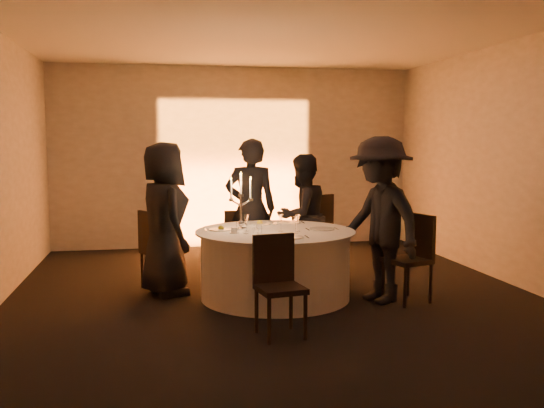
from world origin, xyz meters
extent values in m
plane|color=black|center=(0.00, 0.00, 0.00)|extent=(7.00, 7.00, 0.00)
plane|color=silver|center=(0.00, 0.00, 3.00)|extent=(7.00, 7.00, 0.00)
plane|color=#AAA59E|center=(0.00, 3.50, 1.50)|extent=(7.00, 0.00, 7.00)
plane|color=#AAA59E|center=(0.00, -3.50, 1.50)|extent=(7.00, 0.00, 7.00)
plane|color=#AAA59E|center=(3.00, 0.00, 1.50)|extent=(0.00, 7.00, 7.00)
cube|color=black|center=(0.00, 3.20, 0.05)|extent=(0.25, 0.12, 0.10)
cylinder|color=black|center=(0.00, 0.00, 0.01)|extent=(0.60, 0.60, 0.03)
cylinder|color=black|center=(0.00, 0.00, 0.38)|extent=(0.20, 0.20, 0.75)
cylinder|color=white|center=(0.00, 0.00, 0.38)|extent=(1.68, 1.68, 0.75)
cylinder|color=white|center=(0.00, 0.00, 0.76)|extent=(1.80, 1.80, 0.02)
cube|color=black|center=(-1.25, 0.68, 0.45)|extent=(0.56, 0.56, 0.05)
cube|color=black|center=(-1.42, 0.59, 0.71)|extent=(0.23, 0.38, 0.47)
cylinder|color=black|center=(-1.01, 0.60, 0.22)|extent=(0.04, 0.04, 0.44)
cylinder|color=black|center=(-1.18, 0.92, 0.22)|extent=(0.04, 0.04, 0.44)
cylinder|color=black|center=(-1.33, 0.44, 0.22)|extent=(0.04, 0.04, 0.44)
cylinder|color=black|center=(-1.50, 0.75, 0.22)|extent=(0.04, 0.04, 0.44)
cube|color=black|center=(-0.22, 1.38, 0.41)|extent=(0.43, 0.43, 0.05)
cube|color=black|center=(-0.25, 1.21, 0.65)|extent=(0.38, 0.10, 0.43)
cylinder|color=black|center=(-0.04, 1.51, 0.20)|extent=(0.04, 0.04, 0.40)
cylinder|color=black|center=(-0.36, 1.56, 0.20)|extent=(0.04, 0.04, 0.40)
cylinder|color=black|center=(-0.09, 1.19, 0.20)|extent=(0.04, 0.04, 0.40)
cylinder|color=black|center=(-0.41, 1.24, 0.20)|extent=(0.04, 0.04, 0.40)
cube|color=black|center=(0.81, 1.54, 0.50)|extent=(0.61, 0.61, 0.05)
cube|color=black|center=(0.91, 1.36, 0.78)|extent=(0.42, 0.25, 0.52)
cylinder|color=black|center=(0.89, 1.81, 0.24)|extent=(0.04, 0.04, 0.49)
cylinder|color=black|center=(0.55, 1.62, 0.24)|extent=(0.04, 0.04, 0.49)
cylinder|color=black|center=(1.08, 1.46, 0.24)|extent=(0.04, 0.04, 0.49)
cylinder|color=black|center=(0.73, 1.28, 0.24)|extent=(0.04, 0.04, 0.49)
cube|color=black|center=(1.39, -0.46, 0.46)|extent=(0.53, 0.53, 0.05)
cube|color=black|center=(1.57, -0.40, 0.73)|extent=(0.17, 0.41, 0.48)
cylinder|color=black|center=(1.16, -0.34, 0.23)|extent=(0.04, 0.04, 0.45)
cylinder|color=black|center=(1.27, -0.69, 0.23)|extent=(0.04, 0.04, 0.45)
cylinder|color=black|center=(1.51, -0.23, 0.23)|extent=(0.04, 0.04, 0.45)
cylinder|color=black|center=(1.62, -0.57, 0.23)|extent=(0.04, 0.04, 0.45)
cube|color=black|center=(-0.22, -1.35, 0.44)|extent=(0.46, 0.46, 0.05)
cube|color=black|center=(-0.25, -1.18, 0.69)|extent=(0.40, 0.10, 0.46)
cylinder|color=black|center=(-0.36, -1.55, 0.22)|extent=(0.04, 0.04, 0.43)
cylinder|color=black|center=(-0.02, -1.50, 0.22)|extent=(0.04, 0.04, 0.43)
cylinder|color=black|center=(-0.42, -1.21, 0.22)|extent=(0.04, 0.04, 0.43)
cylinder|color=black|center=(-0.08, -1.16, 0.22)|extent=(0.04, 0.04, 0.43)
imported|color=black|center=(-1.23, 0.40, 0.88)|extent=(0.80, 0.99, 1.77)
imported|color=black|center=(-0.12, 1.06, 0.90)|extent=(0.70, 0.50, 1.81)
imported|color=black|center=(0.54, 0.96, 0.80)|extent=(0.98, 0.91, 1.61)
imported|color=black|center=(1.10, -0.37, 0.91)|extent=(1.02, 1.33, 1.83)
cylinder|color=white|center=(-0.60, 0.15, 0.78)|extent=(0.26, 0.26, 0.01)
cube|color=silver|center=(-0.77, 0.15, 0.78)|extent=(0.01, 0.17, 0.01)
cube|color=silver|center=(-0.43, 0.15, 0.78)|extent=(0.02, 0.17, 0.01)
sphere|color=yellow|center=(-0.60, 0.15, 0.82)|extent=(0.07, 0.07, 0.07)
cylinder|color=white|center=(-0.09, 0.51, 0.78)|extent=(0.25, 0.25, 0.01)
cube|color=silver|center=(-0.26, 0.51, 0.78)|extent=(0.02, 0.17, 0.01)
cube|color=silver|center=(0.08, 0.51, 0.78)|extent=(0.01, 0.17, 0.01)
sphere|color=yellow|center=(-0.09, 0.51, 0.82)|extent=(0.07, 0.07, 0.07)
cylinder|color=white|center=(0.28, 0.55, 0.78)|extent=(0.27, 0.27, 0.01)
cube|color=silver|center=(0.11, 0.55, 0.78)|extent=(0.02, 0.17, 0.01)
cube|color=silver|center=(0.45, 0.55, 0.78)|extent=(0.02, 0.17, 0.01)
cylinder|color=white|center=(0.54, -0.02, 0.78)|extent=(0.28, 0.28, 0.01)
cube|color=silver|center=(0.37, -0.02, 0.78)|extent=(0.02, 0.17, 0.01)
cube|color=silver|center=(0.71, -0.02, 0.78)|extent=(0.01, 0.17, 0.01)
cylinder|color=white|center=(0.06, -0.54, 0.78)|extent=(0.26, 0.26, 0.01)
cube|color=silver|center=(-0.11, -0.54, 0.78)|extent=(0.02, 0.17, 0.01)
cube|color=silver|center=(0.23, -0.54, 0.78)|extent=(0.02, 0.17, 0.01)
sphere|color=yellow|center=(0.06, -0.54, 0.82)|extent=(0.07, 0.07, 0.07)
cylinder|color=white|center=(-0.48, -0.10, 0.77)|extent=(0.11, 0.11, 0.01)
cylinder|color=white|center=(-0.48, -0.10, 0.81)|extent=(0.07, 0.07, 0.06)
cylinder|color=silver|center=(-0.37, 0.14, 0.78)|extent=(0.13, 0.13, 0.02)
sphere|color=silver|center=(-0.37, 0.14, 0.84)|extent=(0.07, 0.07, 0.07)
cylinder|color=silver|center=(-0.37, 0.14, 0.97)|extent=(0.03, 0.03, 0.35)
cylinder|color=silver|center=(-0.37, 0.14, 1.16)|extent=(0.06, 0.06, 0.03)
cylinder|color=silver|center=(-0.37, 0.14, 1.28)|extent=(0.02, 0.02, 0.22)
cone|color=yellow|center=(-0.37, 0.14, 1.41)|extent=(0.02, 0.02, 0.04)
cylinder|color=silver|center=(-0.43, 0.14, 1.08)|extent=(0.13, 0.02, 0.08)
cylinder|color=silver|center=(-0.48, 0.14, 1.11)|extent=(0.05, 0.05, 0.03)
cylinder|color=silver|center=(-0.48, 0.14, 1.23)|extent=(0.02, 0.02, 0.22)
cone|color=yellow|center=(-0.48, 0.14, 1.36)|extent=(0.02, 0.02, 0.04)
cylinder|color=silver|center=(-0.31, 0.14, 1.08)|extent=(0.13, 0.02, 0.08)
cylinder|color=silver|center=(-0.26, 0.14, 1.11)|extent=(0.05, 0.05, 0.03)
cylinder|color=silver|center=(-0.26, 0.14, 1.23)|extent=(0.02, 0.02, 0.22)
cone|color=yellow|center=(-0.26, 0.14, 1.36)|extent=(0.02, 0.02, 0.04)
cylinder|color=white|center=(-0.33, 0.01, 0.77)|extent=(0.06, 0.06, 0.01)
cylinder|color=white|center=(-0.33, 0.01, 0.83)|extent=(0.01, 0.01, 0.10)
cone|color=white|center=(-0.33, 0.01, 0.92)|extent=(0.07, 0.07, 0.09)
cylinder|color=white|center=(0.17, -0.28, 0.77)|extent=(0.06, 0.06, 0.01)
cylinder|color=white|center=(0.17, -0.28, 0.83)|extent=(0.01, 0.01, 0.10)
cone|color=white|center=(0.17, -0.28, 0.92)|extent=(0.07, 0.07, 0.09)
cylinder|color=white|center=(0.05, -0.08, 0.77)|extent=(0.06, 0.06, 0.01)
cylinder|color=white|center=(0.05, -0.08, 0.83)|extent=(0.01, 0.01, 0.10)
cone|color=white|center=(0.05, -0.08, 0.92)|extent=(0.07, 0.07, 0.09)
cylinder|color=white|center=(0.23, -0.13, 0.77)|extent=(0.06, 0.06, 0.01)
cylinder|color=white|center=(0.23, -0.13, 0.83)|extent=(0.01, 0.01, 0.10)
cone|color=white|center=(0.23, -0.13, 0.92)|extent=(0.07, 0.07, 0.09)
cylinder|color=white|center=(-0.36, -0.18, 0.77)|extent=(0.06, 0.06, 0.01)
cylinder|color=white|center=(-0.36, -0.18, 0.83)|extent=(0.01, 0.01, 0.10)
cone|color=white|center=(-0.36, -0.18, 0.92)|extent=(0.07, 0.07, 0.09)
cylinder|color=white|center=(-0.29, -0.37, 0.82)|extent=(0.07, 0.07, 0.09)
cylinder|color=white|center=(-0.40, 0.14, 0.82)|extent=(0.07, 0.07, 0.09)
cylinder|color=white|center=(-0.21, -0.16, 0.82)|extent=(0.07, 0.07, 0.09)
camera|label=1|loc=(-1.31, -6.62, 1.78)|focal=40.00mm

